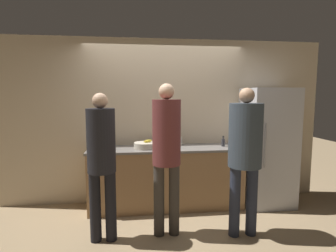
{
  "coord_description": "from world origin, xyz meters",
  "views": [
    {
      "loc": [
        -0.44,
        -3.55,
        1.7
      ],
      "look_at": [
        0.0,
        0.14,
        1.28
      ],
      "focal_mm": 28.0,
      "sensor_mm": 36.0,
      "label": 1
    }
  ],
  "objects_px": {
    "utensil_crock": "(179,141)",
    "cup_red": "(171,146)",
    "person_left": "(102,156)",
    "person_center": "(167,147)",
    "refrigerator": "(267,147)",
    "fruit_bowl": "(145,145)",
    "bottle_dark": "(223,142)",
    "person_right": "(245,147)"
  },
  "relations": [
    {
      "from": "cup_red",
      "to": "person_left",
      "type": "bearing_deg",
      "value": -140.67
    },
    {
      "from": "refrigerator",
      "to": "person_left",
      "type": "height_order",
      "value": "refrigerator"
    },
    {
      "from": "utensil_crock",
      "to": "cup_red",
      "type": "relative_size",
      "value": 3.53
    },
    {
      "from": "refrigerator",
      "to": "fruit_bowl",
      "type": "height_order",
      "value": "refrigerator"
    },
    {
      "from": "bottle_dark",
      "to": "fruit_bowl",
      "type": "bearing_deg",
      "value": -179.13
    },
    {
      "from": "person_left",
      "to": "bottle_dark",
      "type": "relative_size",
      "value": 10.82
    },
    {
      "from": "refrigerator",
      "to": "bottle_dark",
      "type": "relative_size",
      "value": 11.36
    },
    {
      "from": "person_right",
      "to": "fruit_bowl",
      "type": "relative_size",
      "value": 5.46
    },
    {
      "from": "cup_red",
      "to": "utensil_crock",
      "type": "bearing_deg",
      "value": 58.22
    },
    {
      "from": "person_center",
      "to": "bottle_dark",
      "type": "bearing_deg",
      "value": 39.88
    },
    {
      "from": "person_left",
      "to": "refrigerator",
      "type": "bearing_deg",
      "value": 18.78
    },
    {
      "from": "person_center",
      "to": "fruit_bowl",
      "type": "xyz_separation_m",
      "value": [
        -0.23,
        0.8,
        -0.13
      ]
    },
    {
      "from": "person_left",
      "to": "person_right",
      "type": "bearing_deg",
      "value": -2.61
    },
    {
      "from": "bottle_dark",
      "to": "person_center",
      "type": "bearing_deg",
      "value": -140.12
    },
    {
      "from": "refrigerator",
      "to": "cup_red",
      "type": "height_order",
      "value": "refrigerator"
    },
    {
      "from": "fruit_bowl",
      "to": "cup_red",
      "type": "relative_size",
      "value": 4.0
    },
    {
      "from": "person_right",
      "to": "bottle_dark",
      "type": "height_order",
      "value": "person_right"
    },
    {
      "from": "person_left",
      "to": "person_center",
      "type": "bearing_deg",
      "value": 3.56
    },
    {
      "from": "fruit_bowl",
      "to": "refrigerator",
      "type": "bearing_deg",
      "value": -0.52
    },
    {
      "from": "person_left",
      "to": "person_right",
      "type": "height_order",
      "value": "person_right"
    },
    {
      "from": "refrigerator",
      "to": "person_right",
      "type": "height_order",
      "value": "refrigerator"
    },
    {
      "from": "person_right",
      "to": "person_left",
      "type": "bearing_deg",
      "value": 177.39
    },
    {
      "from": "refrigerator",
      "to": "cup_red",
      "type": "distance_m",
      "value": 1.55
    },
    {
      "from": "person_left",
      "to": "utensil_crock",
      "type": "bearing_deg",
      "value": 43.59
    },
    {
      "from": "person_center",
      "to": "cup_red",
      "type": "relative_size",
      "value": 22.42
    },
    {
      "from": "fruit_bowl",
      "to": "bottle_dark",
      "type": "relative_size",
      "value": 2.05
    },
    {
      "from": "person_right",
      "to": "cup_red",
      "type": "relative_size",
      "value": 21.82
    },
    {
      "from": "person_left",
      "to": "person_right",
      "type": "distance_m",
      "value": 1.69
    },
    {
      "from": "utensil_crock",
      "to": "bottle_dark",
      "type": "height_order",
      "value": "utensil_crock"
    },
    {
      "from": "refrigerator",
      "to": "fruit_bowl",
      "type": "bearing_deg",
      "value": 179.48
    },
    {
      "from": "fruit_bowl",
      "to": "utensil_crock",
      "type": "bearing_deg",
      "value": 17.69
    },
    {
      "from": "refrigerator",
      "to": "cup_red",
      "type": "relative_size",
      "value": 22.12
    },
    {
      "from": "person_left",
      "to": "utensil_crock",
      "type": "relative_size",
      "value": 5.97
    },
    {
      "from": "person_right",
      "to": "utensil_crock",
      "type": "distance_m",
      "value": 1.26
    },
    {
      "from": "utensil_crock",
      "to": "cup_red",
      "type": "distance_m",
      "value": 0.34
    },
    {
      "from": "person_left",
      "to": "person_center",
      "type": "relative_size",
      "value": 0.94
    },
    {
      "from": "person_left",
      "to": "cup_red",
      "type": "height_order",
      "value": "person_left"
    },
    {
      "from": "bottle_dark",
      "to": "cup_red",
      "type": "height_order",
      "value": "bottle_dark"
    },
    {
      "from": "person_right",
      "to": "cup_red",
      "type": "bearing_deg",
      "value": 134.32
    },
    {
      "from": "refrigerator",
      "to": "person_right",
      "type": "distance_m",
      "value": 1.19
    },
    {
      "from": "fruit_bowl",
      "to": "utensil_crock",
      "type": "distance_m",
      "value": 0.57
    },
    {
      "from": "person_right",
      "to": "fruit_bowl",
      "type": "bearing_deg",
      "value": 141.41
    }
  ]
}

